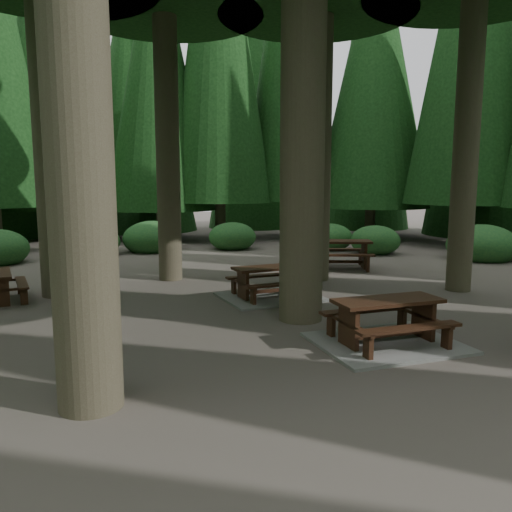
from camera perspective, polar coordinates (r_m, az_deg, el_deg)
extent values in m
plane|color=#4C433D|center=(9.55, 0.80, -7.82)|extent=(80.00, 80.00, 0.00)
cube|color=gray|center=(8.66, 14.66, -9.61)|extent=(2.49, 2.14, 0.05)
cube|color=black|center=(8.48, 14.84, -4.97)|extent=(1.86, 0.90, 0.06)
cube|color=black|center=(9.03, 12.67, -6.03)|extent=(1.80, 0.45, 0.05)
cube|color=black|center=(8.08, 17.12, -7.89)|extent=(1.80, 0.45, 0.05)
cube|color=black|center=(8.21, 10.54, -8.06)|extent=(0.14, 0.55, 0.71)
cube|color=black|center=(8.19, 10.55, -7.65)|extent=(0.25, 1.44, 0.06)
cube|color=black|center=(8.98, 18.58, -6.94)|extent=(0.14, 0.55, 0.71)
cube|color=black|center=(8.96, 18.59, -6.57)|extent=(0.25, 1.44, 0.06)
cube|color=black|center=(8.62, 14.70, -8.63)|extent=(1.49, 0.25, 0.08)
cube|color=black|center=(12.74, -25.20, -2.76)|extent=(0.63, 1.55, 0.04)
cube|color=gray|center=(11.72, 1.65, -4.69)|extent=(2.53, 2.23, 0.05)
cube|color=black|center=(11.58, 1.66, -1.34)|extent=(1.83, 1.01, 0.06)
cube|color=black|center=(12.14, 0.48, -2.27)|extent=(1.74, 0.59, 0.05)
cube|color=black|center=(11.13, 2.94, -3.25)|extent=(1.74, 0.59, 0.05)
cube|color=black|center=(11.37, -1.48, -3.43)|extent=(0.18, 0.53, 0.69)
cube|color=black|center=(11.36, -1.49, -3.15)|extent=(0.36, 1.38, 0.06)
cube|color=black|center=(11.96, 4.64, -2.88)|extent=(0.18, 0.53, 0.69)
cube|color=black|center=(11.95, 4.65, -2.61)|extent=(0.36, 1.38, 0.06)
cube|color=black|center=(11.68, 1.65, -3.99)|extent=(1.42, 0.37, 0.08)
cube|color=black|center=(15.97, 9.40, 1.65)|extent=(2.17, 1.28, 0.07)
cube|color=black|center=(16.68, 9.10, 0.75)|extent=(2.04, 0.79, 0.06)
cube|color=black|center=(15.35, 9.68, 0.10)|extent=(2.04, 0.79, 0.06)
cube|color=black|center=(15.95, 6.46, 0.10)|extent=(0.25, 0.63, 0.82)
cube|color=black|center=(15.94, 6.46, 0.34)|extent=(0.50, 1.61, 0.07)
cube|color=black|center=(16.15, 12.24, 0.06)|extent=(0.25, 0.63, 0.82)
cube|color=black|center=(16.14, 12.25, 0.30)|extent=(0.50, 1.61, 0.07)
cube|color=black|center=(16.06, 9.35, -0.64)|extent=(1.67, 0.52, 0.09)
ellipsoid|color=#1C5328|center=(19.35, 24.40, 0.81)|extent=(2.42, 2.42, 1.49)
ellipsoid|color=#1C5328|center=(19.71, 13.45, 1.43)|extent=(1.90, 1.90, 1.17)
ellipsoid|color=#1C5328|center=(20.55, 8.41, 1.84)|extent=(1.84, 1.84, 1.13)
ellipsoid|color=#1C5328|center=(20.60, -2.73, 1.93)|extent=(1.95, 1.95, 1.20)
ellipsoid|color=#1C5328|center=(20.28, -11.76, 1.67)|extent=(2.31, 2.31, 1.42)
ellipsoid|color=#1C5328|center=(19.74, -18.01, 1.27)|extent=(1.93, 1.93, 1.19)
cone|color=#113311|center=(24.69, 23.86, 24.72)|extent=(5.25, 5.25, 16.27)
cone|color=#113311|center=(26.44, 13.43, 20.18)|extent=(5.73, 5.73, 13.48)
cone|color=#113311|center=(26.42, 4.03, 24.73)|extent=(4.80, 4.80, 16.65)
cone|color=#113311|center=(25.02, -4.33, 25.07)|extent=(4.97, 4.97, 16.24)
cone|color=#113311|center=(24.88, -11.19, 20.20)|extent=(5.17, 5.17, 12.91)
cone|color=#113311|center=(26.63, -23.04, 19.39)|extent=(5.82, 5.82, 13.26)
cone|color=#113311|center=(32.26, 12.80, 20.27)|extent=(5.26, 5.26, 19.02)
cone|color=#113311|center=(31.66, -0.54, 18.05)|extent=(5.34, 5.34, 16.14)
cone|color=#113311|center=(30.37, -13.57, 18.94)|extent=(6.57, 6.57, 16.86)
cone|color=#113311|center=(30.17, -27.15, 21.67)|extent=(6.13, 6.13, 20.24)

